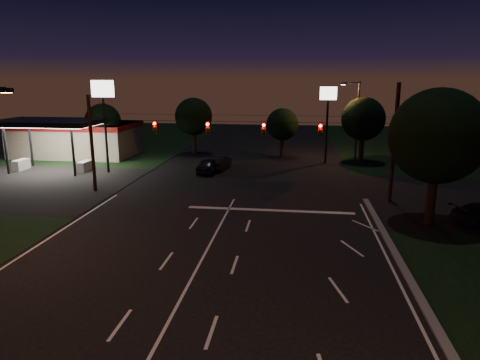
% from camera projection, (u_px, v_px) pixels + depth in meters
% --- Properties ---
extents(ground, '(140.00, 140.00, 0.00)m').
position_uv_depth(ground, '(191.00, 280.00, 20.13)').
color(ground, black).
rests_on(ground, ground).
extents(cross_street_left, '(20.00, 16.00, 0.02)m').
position_uv_depth(cross_street_left, '(16.00, 185.00, 38.14)').
color(cross_street_left, black).
rests_on(cross_street_left, ground).
extents(stop_bar, '(12.00, 0.50, 0.01)m').
position_uv_depth(stop_bar, '(270.00, 210.00, 30.84)').
color(stop_bar, silver).
rests_on(stop_bar, ground).
extents(utility_pole_right, '(0.30, 0.30, 9.00)m').
position_uv_depth(utility_pole_right, '(389.00, 201.00, 33.05)').
color(utility_pole_right, black).
rests_on(utility_pole_right, ground).
extents(utility_pole_left, '(0.28, 0.28, 8.00)m').
position_uv_depth(utility_pole_left, '(96.00, 191.00, 36.15)').
color(utility_pole_left, black).
rests_on(utility_pole_left, ground).
extents(signal_span, '(24.00, 0.40, 1.56)m').
position_uv_depth(signal_span, '(236.00, 128.00, 33.29)').
color(signal_span, black).
rests_on(signal_span, ground).
extents(gas_station, '(14.20, 16.10, 5.25)m').
position_uv_depth(gas_station, '(75.00, 137.00, 51.70)').
color(gas_station, gray).
rests_on(gas_station, ground).
extents(pole_sign_left_near, '(2.20, 0.30, 9.10)m').
position_uv_depth(pole_sign_left_near, '(104.00, 103.00, 41.54)').
color(pole_sign_left_near, black).
rests_on(pole_sign_left_near, ground).
extents(pole_sign_right, '(1.80, 0.30, 8.40)m').
position_uv_depth(pole_sign_right, '(328.00, 107.00, 46.58)').
color(pole_sign_right, black).
rests_on(pole_sign_right, ground).
extents(street_light_right_far, '(2.20, 0.35, 9.00)m').
position_uv_depth(street_light_right_far, '(355.00, 115.00, 48.33)').
color(street_light_right_far, black).
rests_on(street_light_right_far, ground).
extents(tree_right_near, '(6.00, 6.00, 8.76)m').
position_uv_depth(tree_right_near, '(437.00, 137.00, 26.88)').
color(tree_right_near, black).
rests_on(tree_right_near, ground).
extents(tree_far_a, '(4.20, 4.20, 6.42)m').
position_uv_depth(tree_far_a, '(104.00, 122.00, 50.50)').
color(tree_far_a, black).
rests_on(tree_far_a, ground).
extents(tree_far_b, '(4.60, 4.60, 6.98)m').
position_uv_depth(tree_far_b, '(194.00, 117.00, 53.00)').
color(tree_far_b, black).
rests_on(tree_far_b, ground).
extents(tree_far_c, '(3.80, 3.80, 5.86)m').
position_uv_depth(tree_far_c, '(282.00, 125.00, 50.76)').
color(tree_far_c, black).
rests_on(tree_far_c, ground).
extents(tree_far_d, '(4.80, 4.80, 7.30)m').
position_uv_depth(tree_far_d, '(363.00, 119.00, 47.49)').
color(tree_far_d, black).
rests_on(tree_far_d, ground).
extents(tree_far_e, '(4.00, 4.00, 6.18)m').
position_uv_depth(tree_far_e, '(444.00, 129.00, 44.67)').
color(tree_far_e, black).
rests_on(tree_far_e, ground).
extents(car_oncoming_a, '(2.03, 4.53, 1.51)m').
position_uv_depth(car_oncoming_a, '(209.00, 166.00, 42.87)').
color(car_oncoming_a, black).
rests_on(car_oncoming_a, ground).
extents(car_oncoming_b, '(2.03, 4.60, 1.47)m').
position_uv_depth(car_oncoming_b, '(219.00, 162.00, 44.68)').
color(car_oncoming_b, black).
rests_on(car_oncoming_b, ground).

